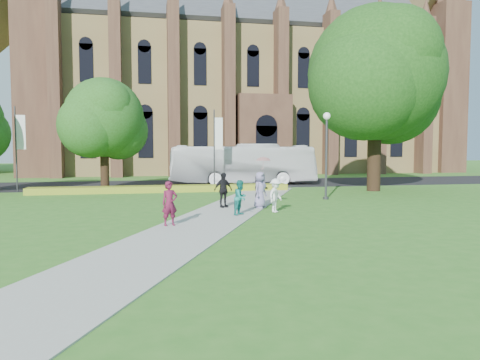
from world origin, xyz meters
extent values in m
plane|color=#326F21|center=(0.00, 0.00, 0.00)|extent=(160.00, 160.00, 0.00)
cube|color=black|center=(0.00, 20.00, 0.01)|extent=(160.00, 10.00, 0.02)
cube|color=#B2B2A8|center=(0.00, 1.00, 0.02)|extent=(15.58, 28.54, 0.04)
cube|color=gold|center=(-2.00, 13.20, 0.23)|extent=(18.00, 1.40, 0.45)
cube|color=olive|center=(10.00, 40.00, 8.50)|extent=(52.00, 16.00, 17.00)
cube|color=brown|center=(-14.50, 33.00, 10.50)|extent=(3.50, 3.50, 21.00)
cube|color=brown|center=(34.50, 33.00, 10.50)|extent=(3.50, 3.50, 21.00)
cube|color=brown|center=(10.00, 31.00, 4.50)|extent=(6.00, 2.50, 9.00)
cylinder|color=#38383D|center=(7.50, 6.50, 2.40)|extent=(0.14, 0.14, 4.80)
sphere|color=white|center=(7.50, 6.50, 5.02)|extent=(0.44, 0.44, 0.44)
cylinder|color=#38383D|center=(7.50, 6.50, 0.07)|extent=(0.36, 0.36, 0.15)
cylinder|color=#332114|center=(13.00, 11.00, 3.30)|extent=(0.96, 0.96, 6.60)
sphere|color=#163D10|center=(13.00, 11.00, 8.40)|extent=(9.60, 9.60, 9.60)
cylinder|color=#332114|center=(-6.00, 14.50, 2.06)|extent=(0.60, 0.60, 4.12)
sphere|color=#244514|center=(-6.00, 14.50, 5.25)|extent=(5.60, 5.60, 5.60)
cylinder|color=#38383D|center=(2.00, 15.20, 3.00)|extent=(0.10, 0.10, 6.00)
cube|color=white|center=(2.35, 15.20, 4.20)|extent=(0.60, 0.02, 2.40)
cylinder|color=#38383D|center=(-12.00, 15.20, 3.00)|extent=(0.10, 0.10, 6.00)
cube|color=white|center=(-11.65, 15.20, 4.20)|extent=(0.60, 0.02, 2.40)
imported|color=silver|center=(4.94, 18.65, 1.73)|extent=(12.54, 4.16, 3.43)
imported|color=#5A142F|center=(-2.32, -1.43, 0.92)|extent=(0.74, 0.59, 1.77)
imported|color=#177770|center=(1.04, 0.87, 0.84)|extent=(0.98, 0.99, 1.61)
imported|color=white|center=(2.87, 1.41, 0.85)|extent=(1.15, 1.17, 1.62)
imported|color=black|center=(0.71, 3.72, 0.94)|extent=(1.15, 0.80, 1.81)
imported|color=gray|center=(2.54, 3.14, 0.97)|extent=(1.06, 1.06, 1.85)
imported|color=#26242B|center=(2.68, 3.87, 0.87)|extent=(1.27, 1.56, 1.67)
imported|color=#C087A3|center=(2.72, 3.24, 2.23)|extent=(0.99, 0.99, 0.67)
camera|label=1|loc=(-3.35, -20.02, 3.14)|focal=35.00mm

